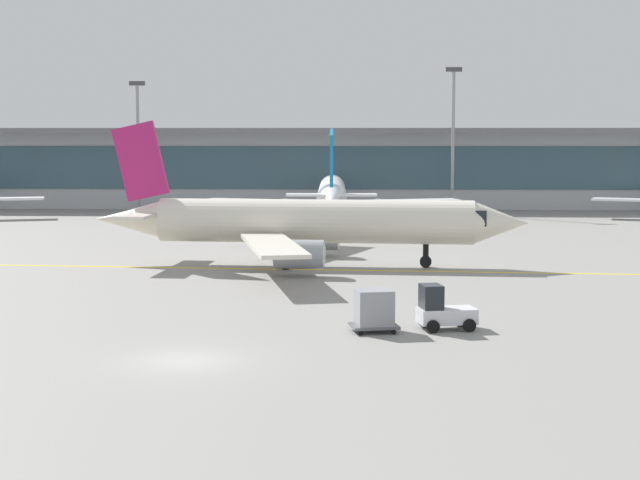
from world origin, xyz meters
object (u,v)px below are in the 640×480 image
Objects in this scene: apron_light_mast_2 at (453,135)px; taxiing_regional_jet at (310,223)px; cargo_dolly_lead at (374,309)px; gate_airplane_1 at (332,193)px; baggage_tug at (442,310)px; apron_light_mast_1 at (138,140)px.

taxiing_regional_jet is at bearing -107.54° from apron_light_mast_2.
cargo_dolly_lead is at bearing -75.96° from taxiing_regional_jet.
apron_light_mast_2 is (10.28, 67.38, 7.78)m from cargo_dolly_lead.
apron_light_mast_2 is at bearing 70.27° from cargo_dolly_lead.
baggage_tug is (6.15, -57.32, -1.93)m from gate_airplane_1.
taxiing_regional_jet is 47.24m from apron_light_mast_2.
cargo_dolly_lead is 0.16× the size of apron_light_mast_1.
gate_airplane_1 is 57.69m from baggage_tug.
apron_light_mast_1 reaches higher than gate_airplane_1.
apron_light_mast_2 reaches higher than cargo_dolly_lead.
taxiing_regional_jet is 12.55× the size of cargo_dolly_lead.
apron_light_mast_2 is (35.95, -3.07, 0.67)m from apron_light_mast_1.
gate_airplane_1 is at bearing 81.92° from cargo_dolly_lead.
taxiing_regional_jet is 23.24m from baggage_tug.
taxiing_regional_jet is (-0.83, -35.25, 0.13)m from gate_airplane_1.
apron_light_mast_2 reaches higher than gate_airplane_1.
apron_light_mast_1 is at bearing 118.98° from taxiing_regional_jet.
apron_light_mast_1 reaches higher than taxiing_regional_jet.
gate_airplane_1 is at bearing -28.91° from apron_light_mast_1.
taxiing_regional_jet reaches higher than cargo_dolly_lead.
gate_airplane_1 is 17.38m from apron_light_mast_2.
baggage_tug is 67.62m from apron_light_mast_2.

